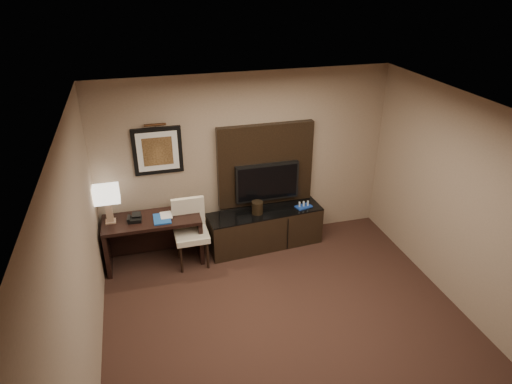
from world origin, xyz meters
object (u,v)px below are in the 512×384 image
object	(u,v)px
desk	(154,240)
table_lamp	(108,205)
ice_bucket	(257,208)
minibar_tray	(304,205)
tv	(267,182)
desk_chair	(191,234)
credenza	(265,228)
desk_phone	(135,218)

from	to	relation	value
desk	table_lamp	size ratio (longest dim) A/B	2.53
ice_bucket	minibar_tray	bearing A→B (deg)	-0.31
ice_bucket	minibar_tray	size ratio (longest dim) A/B	0.78
desk	table_lamp	xyz separation A→B (m)	(-0.56, 0.05, 0.65)
table_lamp	ice_bucket	bearing A→B (deg)	-2.08
tv	desk_chair	distance (m)	1.41
credenza	tv	size ratio (longest dim) A/B	1.78
table_lamp	minibar_tray	bearing A→B (deg)	-1.62
credenza	desk_chair	distance (m)	1.21
credenza	table_lamp	bearing A→B (deg)	174.41
desk_phone	ice_bucket	xyz separation A→B (m)	(1.82, -0.02, -0.08)
desk	table_lamp	distance (m)	0.86
desk	credenza	distance (m)	1.72
table_lamp	minibar_tray	world-z (taller)	table_lamp
desk_chair	ice_bucket	distance (m)	1.08
desk_phone	tv	bearing A→B (deg)	10.42
credenza	desk	bearing A→B (deg)	175.68
tv	minibar_tray	world-z (taller)	tv
desk_chair	minibar_tray	bearing A→B (deg)	4.55
minibar_tray	desk_phone	bearing A→B (deg)	179.54
desk_chair	table_lamp	world-z (taller)	table_lamp
tv	ice_bucket	world-z (taller)	tv
credenza	desk_phone	size ratio (longest dim) A/B	9.38
desk_chair	desk_phone	xyz separation A→B (m)	(-0.77, 0.18, 0.29)
tv	ice_bucket	size ratio (longest dim) A/B	5.10
tv	table_lamp	bearing A→B (deg)	-176.63
desk_chair	desk_phone	world-z (taller)	desk_chair
desk	minibar_tray	bearing A→B (deg)	-0.30
tv	table_lamp	xyz separation A→B (m)	(-2.36, -0.14, 0.00)
desk	ice_bucket	xyz separation A→B (m)	(1.58, -0.03, 0.34)
minibar_tray	tv	bearing A→B (deg)	157.69
desk	tv	size ratio (longest dim) A/B	1.40
table_lamp	desk_phone	xyz separation A→B (m)	(0.33, -0.06, -0.23)
desk_phone	desk_chair	bearing A→B (deg)	-8.17
desk	desk_phone	size ratio (longest dim) A/B	7.34
ice_bucket	desk	bearing A→B (deg)	179.02
desk	minibar_tray	world-z (taller)	desk
minibar_tray	desk_chair	bearing A→B (deg)	-175.03
desk_chair	desk_phone	size ratio (longest dim) A/B	5.28
desk	minibar_tray	xyz separation A→B (m)	(2.34, -0.03, 0.29)
tv	desk	bearing A→B (deg)	-173.97
desk	ice_bucket	world-z (taller)	ice_bucket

